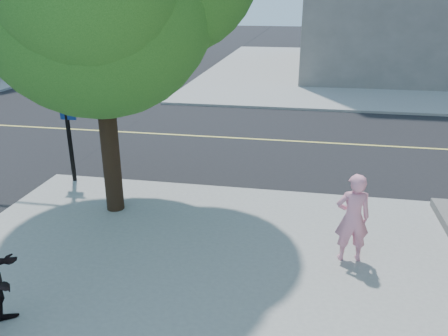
# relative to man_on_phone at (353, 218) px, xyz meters

# --- Properties ---
(ground) EXTENTS (140.00, 140.00, 0.00)m
(ground) POSITION_rel_man_on_phone_xyz_m (-6.39, 2.86, -0.95)
(ground) COLOR black
(ground) RESTS_ON ground
(road_ew) EXTENTS (140.00, 9.00, 0.01)m
(road_ew) POSITION_rel_man_on_phone_xyz_m (-6.39, 7.36, -0.94)
(road_ew) COLOR black
(road_ew) RESTS_ON ground
(sidewalk_ne) EXTENTS (29.00, 25.00, 0.12)m
(sidewalk_ne) POSITION_rel_man_on_phone_xyz_m (7.11, 24.36, -0.89)
(sidewalk_ne) COLOR gray
(sidewalk_ne) RESTS_ON ground
(man_on_phone) EXTENTS (0.65, 0.48, 1.66)m
(man_on_phone) POSITION_rel_man_on_phone_xyz_m (0.00, 0.00, 0.00)
(man_on_phone) COLOR pink
(man_on_phone) RESTS_ON sidewalk_se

